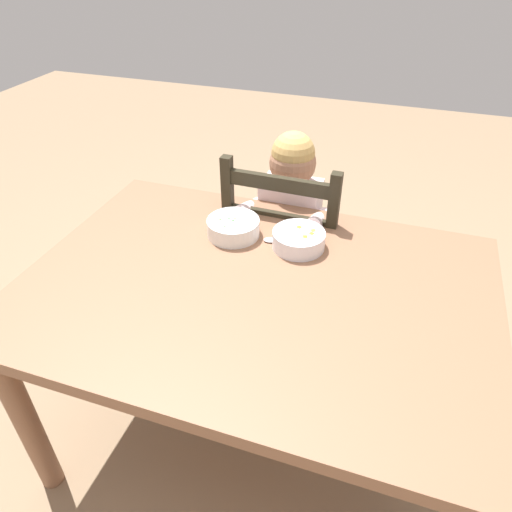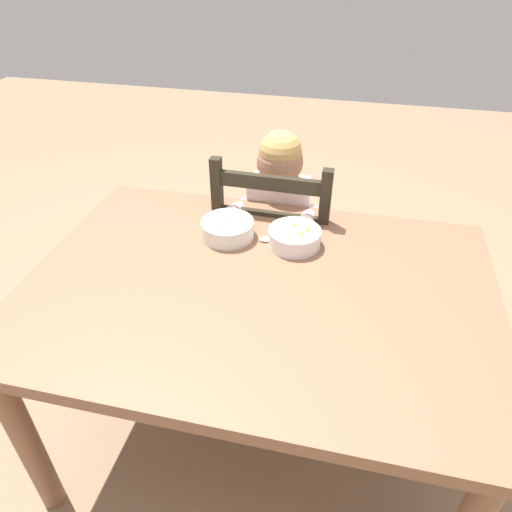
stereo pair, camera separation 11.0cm
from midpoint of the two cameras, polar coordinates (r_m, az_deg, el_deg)
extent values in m
plane|color=#8B7154|center=(1.88, 1.73, -20.51)|extent=(8.00, 8.00, 0.00)
cube|color=brown|center=(1.36, 2.25, -4.20)|extent=(1.34, 0.95, 0.04)
cylinder|color=brown|center=(1.63, -24.41, -17.74)|extent=(0.07, 0.07, 0.67)
cylinder|color=brown|center=(2.06, -10.81, -1.48)|extent=(0.07, 0.07, 0.67)
cylinder|color=brown|center=(1.89, 23.56, -8.46)|extent=(0.07, 0.07, 0.67)
cube|color=black|center=(1.96, 5.76, 0.62)|extent=(0.43, 0.43, 0.02)
cube|color=black|center=(2.22, 11.43, -2.36)|extent=(0.04, 0.04, 0.43)
cube|color=black|center=(2.28, 2.05, -0.41)|extent=(0.04, 0.04, 0.43)
cube|color=black|center=(1.93, 9.39, -8.97)|extent=(0.04, 0.04, 0.43)
cube|color=black|center=(2.00, -1.32, -6.50)|extent=(0.04, 0.04, 0.43)
cube|color=black|center=(1.65, 10.94, 2.55)|extent=(0.04, 0.04, 0.46)
cube|color=black|center=(1.72, -1.53, 4.93)|extent=(0.04, 0.04, 0.46)
cube|color=black|center=(1.59, 4.84, 8.70)|extent=(0.36, 0.03, 0.05)
cube|color=black|center=(1.66, 4.60, 4.47)|extent=(0.36, 0.03, 0.05)
cube|color=silver|center=(1.84, 5.85, 4.42)|extent=(0.22, 0.14, 0.32)
sphere|color=#AD7658|center=(1.73, 6.32, 11.11)|extent=(0.17, 0.17, 0.17)
sphere|color=tan|center=(1.72, 6.41, 12.26)|extent=(0.16, 0.16, 0.16)
cylinder|color=#3F4C72|center=(1.99, 2.80, -6.46)|extent=(0.07, 0.07, 0.45)
cylinder|color=#3F4C72|center=(1.97, 5.89, -7.13)|extent=(0.07, 0.07, 0.45)
cylinder|color=silver|center=(1.75, 1.06, 5.77)|extent=(0.06, 0.24, 0.13)
cylinder|color=silver|center=(1.70, 9.46, 4.29)|extent=(0.06, 0.24, 0.13)
cylinder|color=white|center=(1.54, -0.73, 3.44)|extent=(0.17, 0.17, 0.06)
cylinder|color=white|center=(1.55, -0.72, 2.65)|extent=(0.08, 0.08, 0.01)
cylinder|color=#4E953C|center=(1.53, -0.73, 3.71)|extent=(0.14, 0.14, 0.03)
sphere|color=green|center=(1.53, -2.32, 4.23)|extent=(0.01, 0.01, 0.01)
sphere|color=green|center=(1.53, -1.24, 4.40)|extent=(0.01, 0.01, 0.01)
sphere|color=#458941|center=(1.49, -1.71, 3.38)|extent=(0.01, 0.01, 0.01)
sphere|color=#56903A|center=(1.53, -0.52, 4.45)|extent=(0.01, 0.01, 0.01)
sphere|color=green|center=(1.52, -0.73, 4.16)|extent=(0.01, 0.01, 0.01)
cylinder|color=white|center=(1.49, 7.30, 1.93)|extent=(0.17, 0.17, 0.06)
cylinder|color=white|center=(1.50, 7.23, 1.15)|extent=(0.08, 0.08, 0.01)
cylinder|color=orange|center=(1.49, 7.33, 2.20)|extent=(0.14, 0.14, 0.03)
cube|color=orange|center=(1.48, 8.88, 2.52)|extent=(0.02, 0.02, 0.01)
cube|color=orange|center=(1.46, 8.14, 2.15)|extent=(0.02, 0.02, 0.01)
cube|color=orange|center=(1.49, 9.06, 2.89)|extent=(0.02, 0.02, 0.01)
cube|color=orange|center=(1.50, 7.35, 3.32)|extent=(0.02, 0.02, 0.01)
cube|color=silver|center=(1.53, 6.35, 1.76)|extent=(0.09, 0.04, 0.00)
ellipsoid|color=silver|center=(1.52, 3.83, 1.90)|extent=(0.05, 0.04, 0.01)
camera|label=1|loc=(0.05, 92.30, -1.66)|focal=32.94mm
camera|label=2|loc=(0.05, -87.70, 1.66)|focal=32.94mm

